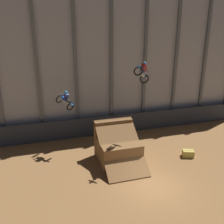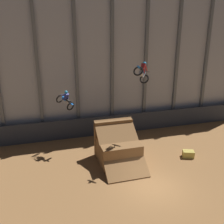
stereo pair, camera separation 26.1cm
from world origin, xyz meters
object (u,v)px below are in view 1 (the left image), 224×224
Objects in this scene: dirt_ramp at (118,148)px; rider_bike_right_air at (142,72)px; rider_bike_left_air at (65,100)px; hay_bale_trackside at (188,154)px.

rider_bike_right_air is at bearing -4.78° from dirt_ramp.
rider_bike_left_air reaches higher than dirt_ramp.
dirt_ramp is 2.51× the size of rider_bike_left_air.
hay_bale_trackside is (3.92, -1.01, -6.76)m from rider_bike_right_air.
rider_bike_left_air is 1.05× the size of rider_bike_right_air.
dirt_ramp is 6.22m from rider_bike_right_air.
rider_bike_right_air is at bearing -63.81° from rider_bike_left_air.
rider_bike_left_air is at bearing -165.22° from rider_bike_right_air.
hay_bale_trackside is at bearing -11.42° from dirt_ramp.
dirt_ramp is at bearing 168.58° from hay_bale_trackside.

